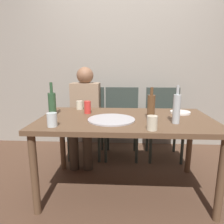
% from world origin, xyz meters
% --- Properties ---
extents(ground_plane, '(8.00, 8.00, 0.00)m').
position_xyz_m(ground_plane, '(0.00, 0.00, 0.00)').
color(ground_plane, '#513828').
extents(back_wall, '(6.00, 0.10, 2.60)m').
position_xyz_m(back_wall, '(0.00, 1.30, 1.30)').
color(back_wall, gray).
rests_on(back_wall, ground_plane).
extents(dining_table, '(1.55, 0.88, 0.72)m').
position_xyz_m(dining_table, '(0.00, 0.00, 0.65)').
color(dining_table, brown).
rests_on(dining_table, ground_plane).
extents(pizza_tray, '(0.41, 0.41, 0.01)m').
position_xyz_m(pizza_tray, '(-0.12, -0.10, 0.73)').
color(pizza_tray, '#ADADB2').
rests_on(pizza_tray, dining_table).
extents(wine_bottle, '(0.06, 0.06, 0.31)m').
position_xyz_m(wine_bottle, '(0.41, -0.17, 0.85)').
color(wine_bottle, '#B2BCC1').
rests_on(wine_bottle, dining_table).
extents(beer_bottle, '(0.07, 0.07, 0.28)m').
position_xyz_m(beer_bottle, '(0.22, -0.04, 0.83)').
color(beer_bottle, brown).
rests_on(beer_bottle, dining_table).
extents(water_bottle, '(0.07, 0.07, 0.31)m').
position_xyz_m(water_bottle, '(-0.70, 0.08, 0.84)').
color(water_bottle, '#2D5133').
rests_on(water_bottle, dining_table).
extents(tumbler_near, '(0.07, 0.07, 0.09)m').
position_xyz_m(tumbler_near, '(-0.49, 0.35, 0.77)').
color(tumbler_near, beige).
rests_on(tumbler_near, dining_table).
extents(tumbler_far, '(0.08, 0.08, 0.11)m').
position_xyz_m(tumbler_far, '(0.19, -0.36, 0.78)').
color(tumbler_far, beige).
rests_on(tumbler_far, dining_table).
extents(wine_glass, '(0.08, 0.08, 0.11)m').
position_xyz_m(wine_glass, '(-0.57, -0.31, 0.78)').
color(wine_glass, silver).
rests_on(wine_glass, dining_table).
extents(soda_can, '(0.07, 0.07, 0.12)m').
position_xyz_m(soda_can, '(-0.37, 0.16, 0.78)').
color(soda_can, red).
rests_on(soda_can, dining_table).
extents(plate_stack, '(0.19, 0.19, 0.02)m').
position_xyz_m(plate_stack, '(0.54, 0.20, 0.73)').
color(plate_stack, white).
rests_on(plate_stack, dining_table).
extents(chair_left, '(0.44, 0.44, 0.90)m').
position_xyz_m(chair_left, '(-0.51, 0.84, 0.51)').
color(chair_left, '#2D3833').
rests_on(chair_left, ground_plane).
extents(chair_middle, '(0.44, 0.44, 0.90)m').
position_xyz_m(chair_middle, '(-0.04, 0.84, 0.51)').
color(chair_middle, '#2D3833').
rests_on(chair_middle, ground_plane).
extents(chair_right, '(0.44, 0.44, 0.90)m').
position_xyz_m(chair_right, '(0.51, 0.84, 0.51)').
color(chair_right, '#2D3833').
rests_on(chair_right, ground_plane).
extents(guest_in_sweater, '(0.36, 0.56, 1.17)m').
position_xyz_m(guest_in_sweater, '(-0.51, 0.69, 0.64)').
color(guest_in_sweater, '#937A60').
rests_on(guest_in_sweater, ground_plane).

